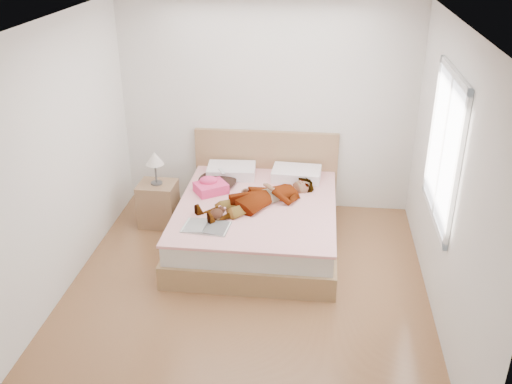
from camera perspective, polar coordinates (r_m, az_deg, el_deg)
ground at (r=5.80m, az=-0.98°, el=-9.90°), size 4.00×4.00×0.00m
woman at (r=6.32m, az=0.46°, el=-0.25°), size 1.50×1.39×0.21m
hair at (r=6.82m, az=-3.90°, el=1.18°), size 0.55×0.64×0.08m
phone at (r=6.70m, az=-3.42°, el=2.09°), size 0.10×0.10×0.05m
room_shell at (r=5.44m, az=18.27°, el=4.16°), size 4.00×4.00×4.00m
bed at (r=6.53m, az=0.19°, el=-2.65°), size 1.80×2.08×1.00m
towel at (r=6.60m, az=-4.59°, el=0.59°), size 0.44×0.43×0.18m
magazine at (r=5.88m, az=-5.01°, el=-3.49°), size 0.50×0.35×0.03m
coffee_mug at (r=6.22m, az=-1.10°, el=-1.27°), size 0.12×0.10×0.09m
plush_toy at (r=6.02m, az=-3.92°, el=-2.16°), size 0.19×0.23×0.12m
nightstand at (r=6.96m, az=-9.77°, el=-0.83°), size 0.44×0.39×0.94m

